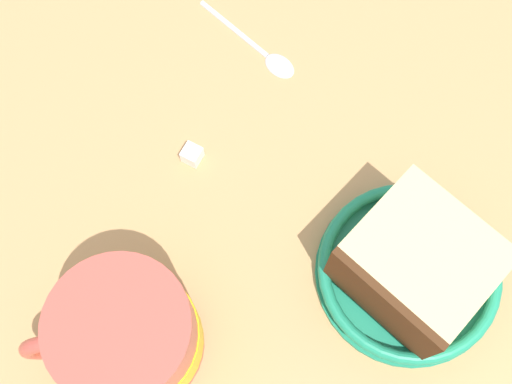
{
  "coord_description": "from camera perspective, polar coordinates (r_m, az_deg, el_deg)",
  "views": [
    {
      "loc": [
        -14.58,
        12.56,
        49.48
      ],
      "look_at": [
        -0.49,
        3.49,
        3.0
      ],
      "focal_mm": 44.84,
      "sensor_mm": 36.0,
      "label": 1
    }
  ],
  "objects": [
    {
      "name": "teaspoon",
      "position": [
        0.58,
        0.87,
        12.33
      ],
      "size": [
        11.22,
        3.9,
        0.8
      ],
      "color": "silver",
      "rests_on": "ground_plane"
    },
    {
      "name": "ground_plane",
      "position": [
        0.54,
        2.82,
        0.81
      ],
      "size": [
        142.78,
        142.78,
        2.26
      ],
      "primitive_type": "cube",
      "color": "tan"
    },
    {
      "name": "cake_slice",
      "position": [
        0.48,
        14.12,
        -6.27
      ],
      "size": [
        11.38,
        10.87,
        6.76
      ],
      "color": "#472814",
      "rests_on": "small_plate"
    },
    {
      "name": "sugar_cube",
      "position": [
        0.53,
        -5.73,
        3.34
      ],
      "size": [
        1.99,
        1.99,
        1.46
      ],
      "primitive_type": "cube",
      "rotation": [
        0.0,
        0.0,
        0.5
      ],
      "color": "white",
      "rests_on": "ground_plane"
    },
    {
      "name": "tea_mug",
      "position": [
        0.46,
        -11.2,
        -12.56
      ],
      "size": [
        9.51,
        11.75,
        10.31
      ],
      "color": "#BF4C3F",
      "rests_on": "ground_plane"
    },
    {
      "name": "small_plate",
      "position": [
        0.51,
        13.43,
        -6.95
      ],
      "size": [
        14.32,
        14.32,
        1.91
      ],
      "color": "#1E8C66",
      "rests_on": "ground_plane"
    }
  ]
}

